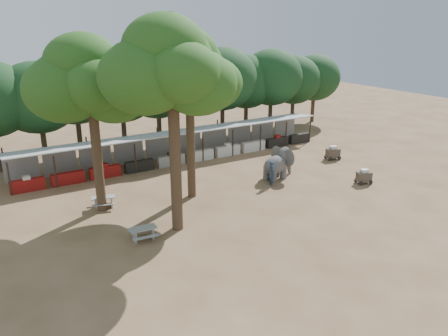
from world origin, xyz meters
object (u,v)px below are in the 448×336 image
picnic_table_far (104,200)px  yard_tree_back (186,71)px  cart_back (333,153)px  picnic_table_near (143,232)px  yard_tree_center (168,68)px  elephant (278,163)px  yard_tree_left (87,81)px  cart_front (364,176)px  handler (272,173)px

picnic_table_far → yard_tree_back: bearing=5.0°
cart_back → picnic_table_near: bearing=-152.3°
picnic_table_near → cart_back: bearing=19.3°
yard_tree_center → picnic_table_far: (-2.67, 5.07, -8.72)m
yard_tree_back → elephant: bearing=-2.6°
cart_back → picnic_table_far: bearing=-168.0°
yard_tree_back → picnic_table_far: (-5.67, 1.07, -8.05)m
picnic_table_near → picnic_table_far: bearing=99.7°
picnic_table_far → yard_tree_center: bearing=-46.5°
yard_tree_left → yard_tree_back: 6.09m
elephant → cart_back: size_ratio=2.27×
cart_front → cart_back: cart_back is taller
elephant → yard_tree_left: bearing=162.8°
elephant → picnic_table_near: 13.32m
yard_tree_left → yard_tree_center: 5.92m
elephant → cart_front: 6.42m
yard_tree_left → cart_front: 20.59m
yard_tree_left → picnic_table_near: bearing=-80.7°
yard_tree_left → cart_back: 21.96m
cart_back → elephant: bearing=-157.4°
elephant → cart_front: (4.74, -4.29, -0.62)m
yard_tree_center → yard_tree_back: yard_tree_center is taller
yard_tree_center → cart_back: bearing=15.7°
yard_tree_left → yard_tree_center: size_ratio=0.92×
yard_tree_left → elephant: yard_tree_left is taller
yard_tree_left → handler: bearing=-10.7°
yard_tree_center → yard_tree_left: bearing=121.0°
yard_tree_center → yard_tree_back: size_ratio=1.06×
yard_tree_back → handler: 9.89m
yard_tree_center → cart_back: size_ratio=8.69×
picnic_table_near → elephant: bearing=22.1°
yard_tree_left → yard_tree_center: yard_tree_center is taller
yard_tree_back → elephant: yard_tree_back is taller
elephant → picnic_table_far: (-13.20, 1.41, -0.68)m
elephant → cart_back: bearing=-1.2°
yard_tree_back → elephant: (7.54, -0.34, -7.37)m
yard_tree_back → cart_front: 15.36m
yard_tree_back → picnic_table_near: size_ratio=7.26×
handler → yard_tree_left: bearing=93.8°
yard_tree_back → cart_front: (12.27, -4.63, -7.99)m
handler → cart_back: handler is taller
cart_front → handler: bearing=166.7°
picnic_table_far → cart_back: cart_back is taller
elephant → cart_back: elephant is taller
elephant → cart_back: (7.07, 1.29, -0.57)m
yard_tree_center → cart_front: size_ratio=9.26×
elephant → handler: (-1.36, -0.96, -0.25)m
yard_tree_left → cart_front: size_ratio=8.47×
yard_tree_center → picnic_table_near: bearing=-167.3°
yard_tree_back → cart_back: 16.65m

